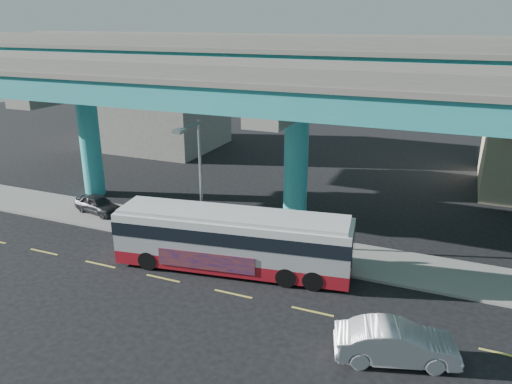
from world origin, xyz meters
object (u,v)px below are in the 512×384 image
at_px(sedan, 396,343).
at_px(stop_sign, 289,226).
at_px(street_lamp, 195,167).
at_px(parked_car, 98,204).
at_px(transit_bus, 233,238).

height_order(sedan, stop_sign, stop_sign).
bearing_deg(stop_sign, street_lamp, 171.47).
relative_size(parked_car, street_lamp, 0.52).
relative_size(transit_bus, sedan, 2.55).
xyz_separation_m(parked_car, street_lamp, (8.94, -2.15, 4.19)).
bearing_deg(transit_bus, sedan, -34.54).
xyz_separation_m(sedan, street_lamp, (-11.92, 5.80, 4.18)).
relative_size(sedan, parked_car, 1.31).
distance_m(transit_bus, stop_sign, 3.17).
bearing_deg(street_lamp, sedan, -25.94).
bearing_deg(sedan, street_lamp, 47.07).
bearing_deg(sedan, parked_car, 52.16).
height_order(transit_bus, street_lamp, street_lamp).
xyz_separation_m(sedan, stop_sign, (-6.70, 6.53, 1.28)).
distance_m(transit_bus, sedan, 10.13).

